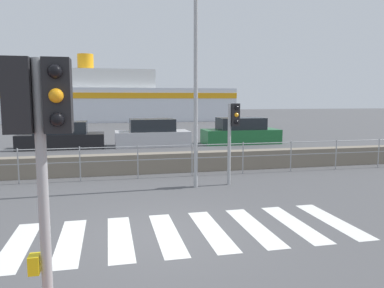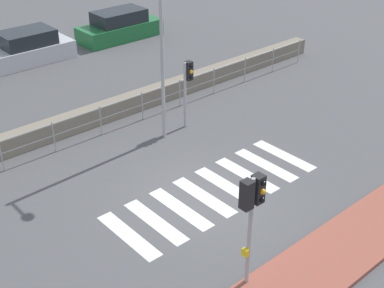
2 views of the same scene
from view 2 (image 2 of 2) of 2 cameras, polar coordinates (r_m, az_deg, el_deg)
name	(u,v)px [view 2 (image 2 of 2)]	position (r m, az deg, el deg)	size (l,w,h in m)	color
ground_plane	(200,199)	(15.68, 0.88, -5.84)	(160.00, 160.00, 0.00)	#4C4C4F
sidewalk_brick	(314,271)	(13.56, 12.88, -13.03)	(24.00, 1.80, 0.12)	#934C3D
crosswalk	(215,191)	(16.01, 2.47, -5.01)	(6.75, 2.40, 0.01)	silver
seawall	(88,118)	(19.82, -11.04, 2.78)	(24.30, 0.55, 0.69)	slate
harbor_fence	(100,116)	(18.96, -9.77, 2.96)	(21.91, 0.04, 1.11)	#9EA0A3
traffic_light_near	(252,204)	(11.54, 6.37, -6.37)	(0.58, 0.41, 2.98)	#9EA0A3
traffic_light_far	(188,80)	(18.87, -0.47, 6.88)	(0.34, 0.32, 2.47)	#9EA0A3
streetlamp	(165,27)	(17.18, -2.86, 12.39)	(0.32, 1.20, 6.55)	#9EA0A3
parked_car_silver	(28,48)	(26.64, -17.07, 9.72)	(4.05, 1.90, 1.50)	#BCBCC1
parked_car_green	(120,27)	(29.00, -7.71, 12.30)	(4.44, 1.80, 1.51)	#1E6633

